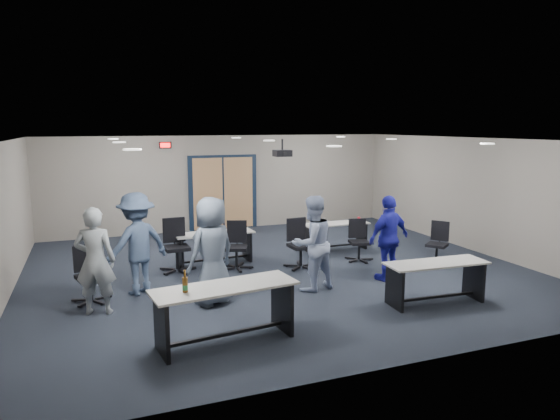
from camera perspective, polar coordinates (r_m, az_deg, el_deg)
name	(u,v)px	position (r m, az deg, el deg)	size (l,w,h in m)	color
floor	(277,270)	(10.51, -0.29, -6.84)	(10.00, 10.00, 0.00)	black
back_wall	(223,183)	(14.47, -6.57, 3.12)	(10.00, 0.04, 2.70)	gray
front_wall	(407,262)	(6.29, 14.30, -5.75)	(10.00, 0.04, 2.70)	gray
left_wall	(2,223)	(9.69, -29.20, -1.31)	(0.04, 9.00, 2.70)	gray
right_wall	(472,194)	(12.83, 21.12, 1.69)	(0.04, 9.00, 2.70)	gray
ceiling	(277,140)	(10.08, -0.31, 8.03)	(10.00, 9.00, 0.04)	white
double_door	(223,193)	(14.47, -6.51, 1.92)	(2.00, 0.07, 2.20)	#101D31
exit_sign	(165,145)	(14.03, -12.99, 7.23)	(0.32, 0.07, 0.18)	black
ceiling_projector	(282,153)	(10.67, 0.27, 6.54)	(0.35, 0.32, 0.37)	black
ceiling_can_lights	(273,141)	(10.32, -0.80, 7.90)	(6.24, 5.74, 0.02)	silver
table_front_left	(225,303)	(7.04, -6.36, -10.56)	(2.07, 0.91, 1.12)	#A2A099
table_front_right	(436,275)	(8.90, 17.37, -7.12)	(1.79, 0.69, 0.71)	#A2A099
table_back_left	(214,242)	(10.96, -7.51, -3.68)	(1.73, 0.66, 0.69)	#A2A099
table_back_right	(336,231)	(12.16, 6.36, -2.43)	(1.63, 0.59, 0.76)	#A2A099
chair_back_a	(177,246)	(10.46, -11.72, -4.02)	(0.69, 0.69, 1.10)	black
chair_back_b	(236,246)	(10.48, -5.01, -4.10)	(0.63, 0.63, 1.00)	black
chair_back_c	(301,244)	(10.52, 2.39, -3.90)	(0.66, 0.66, 1.04)	black
chair_back_d	(359,241)	(11.20, 9.04, -3.48)	(0.58, 0.58, 0.92)	black
chair_loose_left	(90,275)	(9.11, -20.89, -6.94)	(0.61, 0.61, 0.97)	black
chair_loose_right	(437,243)	(11.36, 17.51, -3.64)	(0.58, 0.58, 0.92)	black
person_gray	(95,261)	(8.45, -20.37, -5.48)	(0.63, 0.42, 1.74)	gray
person_plaid	(212,251)	(8.43, -7.77, -4.67)	(0.89, 0.58, 1.83)	slate
person_lightblue	(312,243)	(9.09, 3.70, -3.82)	(0.85, 0.66, 1.75)	#9EAED2
person_navy	(389,238)	(9.89, 12.33, -3.15)	(0.98, 0.41, 1.67)	#1C1D9E
person_back	(137,244)	(9.21, -16.03, -3.72)	(1.18, 0.68, 1.83)	#3D506F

